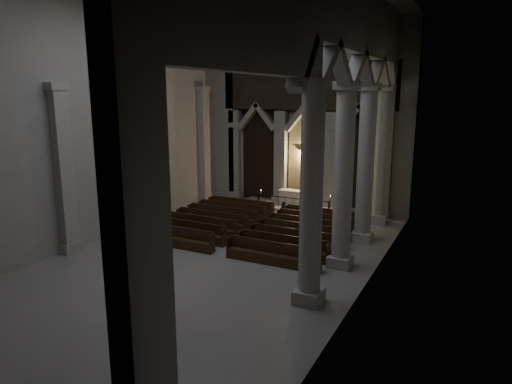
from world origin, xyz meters
TOP-DOWN VIEW (x-y plane):
  - room at (0.00, 0.00)m, footprint 24.00×24.10m
  - sanctuary_wall at (0.00, 11.54)m, footprint 14.00×0.77m
  - right_arcade at (5.50, 1.33)m, footprint 1.00×24.00m
  - left_pilasters at (-6.75, 3.50)m, footprint 0.60×13.00m
  - sanctuary_step at (0.00, 10.60)m, footprint 8.50×2.60m
  - altar at (-0.53, 10.87)m, footprint 1.93×0.77m
  - altar_rail at (-0.00, 9.40)m, footprint 4.99×0.09m
  - candle_stand_left at (-2.30, 9.45)m, footprint 0.21×0.21m
  - candle_stand_right at (2.67, 8.89)m, footprint 0.25×0.25m
  - pews at (0.00, 3.89)m, footprint 9.92×7.42m
  - worshipper at (0.37, 7.09)m, footprint 0.53×0.44m

SIDE VIEW (x-z plane):
  - sanctuary_step at x=0.00m, z-range 0.00..0.15m
  - pews at x=0.00m, z-range -0.18..0.83m
  - candle_stand_left at x=-2.30m, z-range -0.28..0.95m
  - candle_stand_right at x=2.67m, z-range -0.34..1.14m
  - worshipper at x=0.37m, z-range 0.00..1.23m
  - altar at x=-0.53m, z-range 0.15..1.14m
  - altar_rail at x=0.00m, z-range 0.16..1.14m
  - left_pilasters at x=-6.75m, z-range -0.10..7.92m
  - sanctuary_wall at x=0.00m, z-range 0.62..12.62m
  - room at x=0.00m, z-range 1.60..13.60m
  - right_arcade at x=5.50m, z-range 1.83..13.83m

